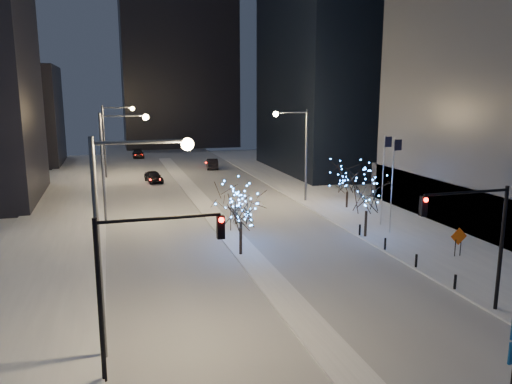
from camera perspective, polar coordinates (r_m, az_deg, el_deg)
name	(u,v)px	position (r m, az deg, el deg)	size (l,w,h in m)	color
ground	(326,347)	(24.81, 8.03, -17.16)	(160.00, 160.00, 0.00)	silver
road	(198,198)	(56.78, -6.62, -0.70)	(20.00, 130.00, 0.02)	#B3B9C3
median	(206,207)	(51.96, -5.68, -1.74)	(2.00, 80.00, 0.15)	white
east_sidewalk	(385,220)	(48.04, 14.58, -3.14)	(10.00, 90.00, 0.15)	white
west_sidewalk	(52,247)	(41.73, -22.30, -5.83)	(8.00, 90.00, 0.15)	white
filler_west_far	(0,116)	(91.39, -27.17, 7.74)	(18.00, 16.00, 16.00)	black
horizon_block	(178,49)	(113.18, -8.91, 15.89)	(24.00, 14.00, 42.00)	black
street_lamp_w_near	(122,217)	(22.41, -15.09, -2.73)	(4.40, 0.56, 10.00)	#595E66
street_lamp_w_mid	(114,152)	(47.07, -15.92, 4.46)	(4.40, 0.56, 10.00)	#595E66
street_lamp_w_far	(112,131)	(71.96, -16.18, 6.69)	(4.40, 0.56, 10.00)	#595E66
street_lamp_east	(298,143)	(53.66, 4.87, 5.60)	(3.90, 0.56, 10.00)	#595E66
traffic_signal_west	(138,269)	(21.00, -13.32, -8.55)	(5.26, 0.43, 7.00)	black
traffic_signal_east	(479,230)	(28.49, 24.11, -3.96)	(5.26, 0.43, 7.00)	black
flagpoles	(388,176)	(43.95, 14.88, 1.81)	(1.35, 2.60, 8.00)	silver
bollards	(400,252)	(37.29, 16.12, -6.58)	(0.16, 12.16, 0.90)	black
car_near	(154,177)	(67.64, -11.62, 1.73)	(1.80, 4.46, 1.52)	black
car_mid	(212,164)	(78.40, -5.04, 3.25)	(1.68, 4.82, 1.59)	black
car_far	(138,154)	(93.81, -13.32, 4.27)	(2.01, 4.94, 1.43)	black
holiday_tree_median_near	(240,207)	(35.86, -1.79, -1.77)	(4.50, 4.50, 5.32)	black
holiday_tree_median_far	(241,209)	(39.87, -1.75, -1.90)	(3.09, 3.09, 3.87)	black
holiday_tree_plaza_near	(367,193)	(41.31, 12.57, -0.14)	(4.09, 4.09, 5.40)	black
holiday_tree_plaza_far	(348,177)	(51.58, 10.44, 1.74)	(5.60, 5.60, 5.10)	black
construction_sign	(459,239)	(38.83, 22.14, -5.00)	(1.28, 0.15, 2.12)	black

